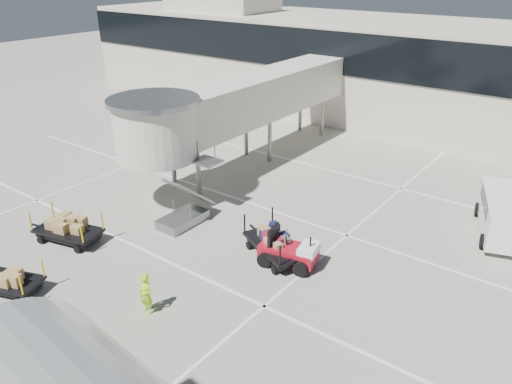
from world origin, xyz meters
TOP-DOWN VIEW (x-y plane):
  - ground at (0.00, 0.00)m, footprint 140.00×140.00m
  - lane_markings at (-0.67, 9.33)m, footprint 40.00×30.00m
  - terminal at (-0.35, 29.94)m, footprint 64.00×12.11m
  - jet_bridge at (-3.97, 12.26)m, footprint 5.70×20.40m
  - baggage_tug at (5.11, 5.16)m, footprint 2.78×2.08m
  - suitcase_cart at (4.19, 5.29)m, footprint 4.16×2.94m
  - box_cart_near at (-3.09, -3.49)m, footprint 3.57×2.33m
  - box_cart_far at (-4.63, 0.40)m, footprint 4.03×2.32m
  - ground_worker at (2.57, -1.00)m, footprint 0.65×0.45m
  - minivan at (12.08, 13.89)m, footprint 3.69×5.65m
  - belt_loader at (-14.82, 24.01)m, footprint 4.19×2.24m

SIDE VIEW (x-z plane):
  - ground at x=0.00m, z-range 0.00..0.00m
  - lane_markings at x=-0.67m, z-range 0.00..0.02m
  - box_cart_near at x=-3.09m, z-range -0.18..1.20m
  - suitcase_cart at x=4.19m, z-range -0.22..1.41m
  - box_cart_far at x=-4.63m, z-range -0.17..1.37m
  - baggage_tug at x=5.11m, z-range -0.23..1.46m
  - belt_loader at x=-14.82m, z-range -0.23..1.69m
  - ground_worker at x=2.57m, z-range 0.00..1.73m
  - minivan at x=12.08m, z-range 0.20..2.19m
  - terminal at x=-0.35m, z-range -3.49..11.71m
  - jet_bridge at x=-3.97m, z-range 1.27..7.30m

